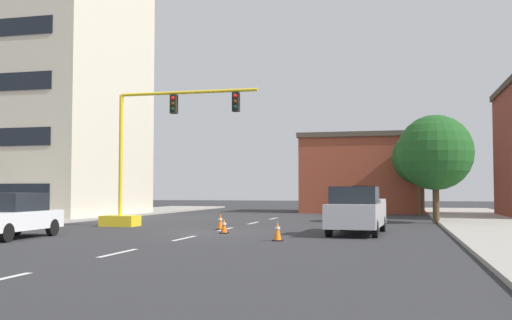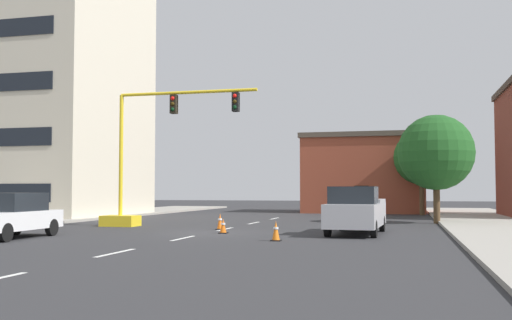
% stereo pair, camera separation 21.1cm
% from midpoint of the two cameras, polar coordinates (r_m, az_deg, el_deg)
% --- Properties ---
extents(ground_plane, '(160.00, 160.00, 0.00)m').
position_cam_midpoint_polar(ground_plane, '(25.96, -4.36, -6.96)').
color(ground_plane, '#2D2D30').
extents(sidewalk_left, '(6.00, 56.00, 0.14)m').
position_cam_midpoint_polar(sidewalk_left, '(38.91, -19.09, -5.36)').
color(sidewalk_left, '#9E998E').
rests_on(sidewalk_left, ground_plane).
extents(sidewalk_right, '(6.00, 56.00, 0.14)m').
position_cam_midpoint_polar(sidewalk_right, '(32.99, 22.63, -5.76)').
color(sidewalk_right, '#9E998E').
rests_on(sidewalk_right, ground_plane).
extents(lane_stripe_seg_1, '(0.16, 2.40, 0.01)m').
position_cam_midpoint_polar(lane_stripe_seg_1, '(18.13, -12.97, -8.65)').
color(lane_stripe_seg_1, silver).
rests_on(lane_stripe_seg_1, ground_plane).
extents(lane_stripe_seg_2, '(0.16, 2.40, 0.01)m').
position_cam_midpoint_polar(lane_stripe_seg_2, '(23.14, -6.73, -7.44)').
color(lane_stripe_seg_2, silver).
rests_on(lane_stripe_seg_2, ground_plane).
extents(lane_stripe_seg_3, '(0.16, 2.40, 0.01)m').
position_cam_midpoint_polar(lane_stripe_seg_3, '(28.34, -2.76, -6.62)').
color(lane_stripe_seg_3, silver).
rests_on(lane_stripe_seg_3, ground_plane).
extents(lane_stripe_seg_4, '(0.16, 2.40, 0.01)m').
position_cam_midpoint_polar(lane_stripe_seg_4, '(33.64, -0.04, -6.04)').
color(lane_stripe_seg_4, silver).
rests_on(lane_stripe_seg_4, ground_plane).
extents(lane_stripe_seg_5, '(0.16, 2.40, 0.01)m').
position_cam_midpoint_polar(lane_stripe_seg_5, '(38.99, 1.94, -5.61)').
color(lane_stripe_seg_5, silver).
rests_on(lane_stripe_seg_5, ground_plane).
extents(building_tall_left, '(15.86, 12.33, 23.91)m').
position_cam_midpoint_polar(building_tall_left, '(46.93, -21.25, 9.75)').
color(building_tall_left, beige).
rests_on(building_tall_left, ground_plane).
extents(building_brick_center, '(9.99, 7.54, 6.45)m').
position_cam_midpoint_polar(building_brick_center, '(50.76, 10.44, -1.28)').
color(building_brick_center, brown).
rests_on(building_brick_center, ground_plane).
extents(traffic_signal_gantry, '(8.12, 1.20, 6.83)m').
position_cam_midpoint_polar(traffic_signal_gantry, '(30.89, -10.99, -2.21)').
color(traffic_signal_gantry, yellow).
rests_on(traffic_signal_gantry, ground_plane).
extents(tree_right_mid, '(4.21, 4.21, 6.05)m').
position_cam_midpoint_polar(tree_right_mid, '(34.62, 17.00, 0.68)').
color(tree_right_mid, '#4C3823').
rests_on(tree_right_mid, ground_plane).
extents(tree_right_far, '(4.04, 4.04, 6.29)m').
position_cam_midpoint_polar(tree_right_far, '(45.64, 15.66, 0.23)').
color(tree_right_far, '#4C3823').
rests_on(tree_right_far, ground_plane).
extents(pickup_truck_silver, '(2.27, 5.49, 1.99)m').
position_cam_midpoint_polar(pickup_truck_silver, '(25.44, 9.80, -4.82)').
color(pickup_truck_silver, '#BCBCC1').
rests_on(pickup_truck_silver, ground_plane).
extents(sedan_white_near_left, '(2.03, 4.57, 1.74)m').
position_cam_midpoint_polar(sedan_white_near_left, '(24.70, -22.13, -4.90)').
color(sedan_white_near_left, white).
rests_on(sedan_white_near_left, ground_plane).
extents(traffic_cone_roadside_a, '(0.36, 0.36, 0.63)m').
position_cam_midpoint_polar(traffic_cone_roadside_a, '(25.58, -2.92, -6.33)').
color(traffic_cone_roadside_a, black).
rests_on(traffic_cone_roadside_a, ground_plane).
extents(traffic_cone_roadside_b, '(0.36, 0.36, 0.73)m').
position_cam_midpoint_polar(traffic_cone_roadside_b, '(21.77, 2.19, -6.81)').
color(traffic_cone_roadside_b, black).
rests_on(traffic_cone_roadside_b, ground_plane).
extents(traffic_cone_roadside_c, '(0.36, 0.36, 0.75)m').
position_cam_midpoint_polar(traffic_cone_roadside_c, '(28.01, -3.25, -5.91)').
color(traffic_cone_roadside_c, black).
rests_on(traffic_cone_roadside_c, ground_plane).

